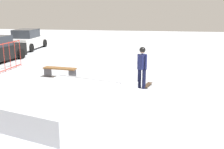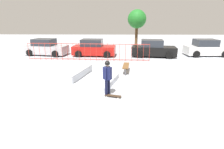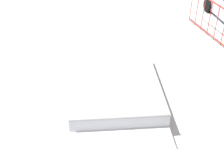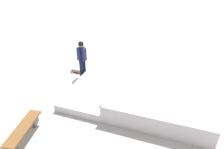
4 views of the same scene
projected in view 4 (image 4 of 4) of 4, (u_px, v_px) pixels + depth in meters
The scene contains 5 objects.
ground_plane at pixel (127, 95), 8.57m from camera, with size 60.00×60.00×0.00m, color #B2B7C1.
skate_ramp at pixel (147, 101), 7.69m from camera, with size 5.91×3.98×0.74m.
skater at pixel (82, 56), 9.42m from camera, with size 0.44×0.40×1.73m.
skateboard at pixel (79, 72), 10.11m from camera, with size 0.82×0.41×0.09m.
park_bench at pixel (24, 130), 6.39m from camera, with size 0.59×1.65×0.48m.
Camera 4 is at (0.20, 7.02, 5.02)m, focal length 33.75 mm.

